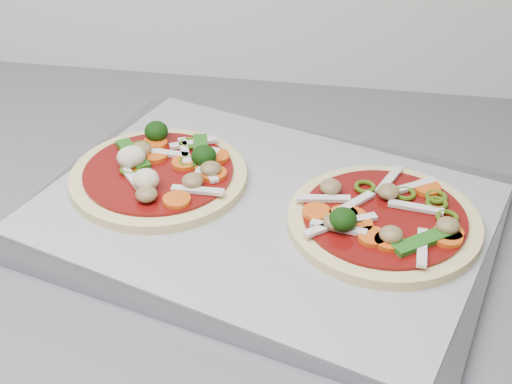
# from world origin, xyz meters

# --- Properties ---
(countertop) EXTENTS (3.60, 0.60, 0.04)m
(countertop) POSITION_xyz_m (0.00, 1.30, 0.88)
(countertop) COLOR #5A5960
(countertop) RESTS_ON base_cabinet
(baking_tray) EXTENTS (0.47, 0.40, 0.01)m
(baking_tray) POSITION_xyz_m (0.02, 1.31, 0.91)
(baking_tray) COLOR gray
(baking_tray) RESTS_ON countertop
(parchment) EXTENTS (0.46, 0.39, 0.00)m
(parchment) POSITION_xyz_m (0.02, 1.31, 0.91)
(parchment) COLOR gray
(parchment) RESTS_ON baking_tray
(pizza_left) EXTENTS (0.23, 0.23, 0.03)m
(pizza_left) POSITION_xyz_m (-0.09, 1.34, 0.92)
(pizza_left) COLOR #D1BC74
(pizza_left) RESTS_ON parchment
(pizza_right) EXTENTS (0.23, 0.23, 0.03)m
(pizza_right) POSITION_xyz_m (0.12, 1.30, 0.92)
(pizza_right) COLOR #D1BC74
(pizza_right) RESTS_ON parchment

